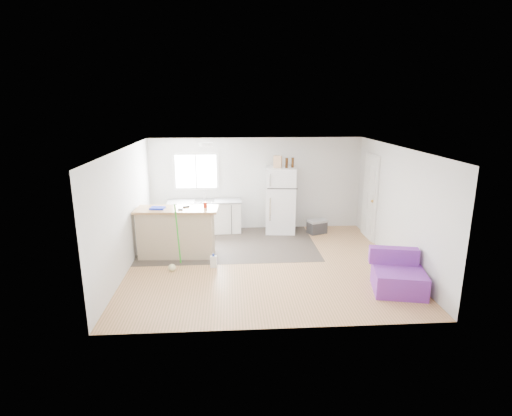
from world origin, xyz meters
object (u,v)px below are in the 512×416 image
at_px(red_cup, 205,205).
at_px(peninsula, 177,232).
at_px(blue_tray, 158,208).
at_px(bottle_right, 293,162).
at_px(mop, 173,259).
at_px(bottle_left, 287,163).
at_px(cardboard_box, 278,162).
at_px(refrigerator, 280,200).
at_px(cooler, 317,226).
at_px(kitchen_cabinets, 205,216).
at_px(cleaner_jug, 214,261).
at_px(purple_seat, 398,277).

bearing_deg(red_cup, peninsula, -177.96).
distance_m(blue_tray, bottle_right, 3.56).
height_order(peninsula, mop, mop).
distance_m(bottle_left, bottle_right, 0.17).
bearing_deg(cardboard_box, bottle_left, -4.62).
distance_m(refrigerator, cooler, 1.16).
relative_size(peninsula, red_cup, 14.83).
bearing_deg(kitchen_cabinets, red_cup, -88.93).
relative_size(red_cup, blue_tray, 0.40).
xyz_separation_m(cleaner_jug, red_cup, (-0.18, 0.72, 1.01)).
bearing_deg(cardboard_box, cleaner_jug, -125.16).
bearing_deg(peninsula, cooler, 24.93).
distance_m(cardboard_box, bottle_left, 0.22).
distance_m(cleaner_jug, cardboard_box, 3.19).
height_order(cooler, cardboard_box, cardboard_box).
relative_size(purple_seat, bottle_right, 4.07).
relative_size(kitchen_cabinets, mop, 1.36).
height_order(cooler, bottle_right, bottle_right).
height_order(cooler, red_cup, red_cup).
bearing_deg(blue_tray, purple_seat, -23.34).
height_order(peninsula, cleaner_jug, peninsula).
bearing_deg(refrigerator, peninsula, -142.22).
bearing_deg(bottle_left, mop, -138.31).
height_order(red_cup, blue_tray, red_cup).
relative_size(mop, cardboard_box, 4.65).
bearing_deg(refrigerator, purple_seat, -59.21).
bearing_deg(cooler, peninsula, 179.92).
relative_size(red_cup, bottle_left, 0.48).
height_order(cleaner_jug, mop, mop).
distance_m(refrigerator, cleaner_jug, 2.88).
distance_m(kitchen_cabinets, purple_seat, 5.09).
relative_size(peninsula, cardboard_box, 5.93).
relative_size(cardboard_box, bottle_left, 1.20).
bearing_deg(cardboard_box, blue_tray, -150.98).
xyz_separation_m(kitchen_cabinets, purple_seat, (3.61, -3.59, -0.17)).
bearing_deg(cardboard_box, mop, -135.51).
xyz_separation_m(kitchen_cabinets, mop, (-0.49, -2.43, -0.19)).
xyz_separation_m(refrigerator, cooler, (0.93, -0.21, -0.66)).
relative_size(peninsula, mop, 1.28).
height_order(refrigerator, bottle_left, bottle_left).
bearing_deg(kitchen_cabinets, blue_tray, -121.47).
relative_size(blue_tray, cardboard_box, 1.00).
xyz_separation_m(mop, blue_tray, (-0.39, 0.79, 0.86)).
relative_size(kitchen_cabinets, blue_tray, 6.33).
distance_m(peninsula, bottle_right, 3.40).
height_order(refrigerator, purple_seat, refrigerator).
relative_size(mop, red_cup, 11.62).
xyz_separation_m(blue_tray, bottle_left, (2.96, 1.50, 0.72)).
bearing_deg(kitchen_cabinets, cooler, -8.81).
bearing_deg(bottle_left, refrigerator, 151.96).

